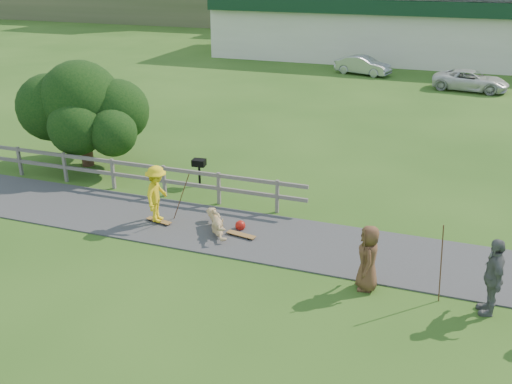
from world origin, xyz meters
TOP-DOWN VIEW (x-y plane):
  - ground at (0.00, 0.00)m, footprint 260.00×260.00m
  - path at (0.00, 1.50)m, footprint 34.00×3.00m
  - fence at (-4.62, 3.30)m, footprint 15.05×0.10m
  - strip_mall at (4.00, 34.94)m, footprint 32.50×10.75m
  - skater_rider at (-1.16, 1.31)m, footprint 0.77×1.20m
  - skater_fallen at (0.75, 1.37)m, footprint 1.68×1.29m
  - spectator_b at (8.21, -0.33)m, footprint 0.64×1.16m
  - spectator_c at (5.42, -0.24)m, footprint 0.69×0.92m
  - car_silver at (0.65, 26.97)m, footprint 4.00×2.26m
  - car_white at (7.63, 24.11)m, footprint 4.61×2.59m
  - tree at (-6.29, 5.05)m, footprint 4.85×4.85m
  - bbq at (-1.29, 4.58)m, footprint 0.48×0.38m
  - longboard_rider at (-1.16, 1.31)m, footprint 0.89×0.39m
  - longboard_fallen at (1.55, 1.27)m, footprint 0.92×0.37m
  - helmet at (1.35, 1.72)m, footprint 0.31×0.31m
  - pole_rider at (-0.56, 1.71)m, footprint 0.03×0.03m
  - pole_spec_left at (5.34, -0.46)m, footprint 0.03×0.03m
  - pole_spec_right at (7.09, -0.23)m, footprint 0.03×0.03m

SIDE VIEW (x-z plane):
  - ground at x=0.00m, z-range 0.00..0.00m
  - path at x=0.00m, z-range 0.00..0.04m
  - longboard_rider at x=-1.16m, z-range 0.00..0.10m
  - longboard_fallen at x=1.55m, z-range 0.00..0.10m
  - helmet at x=1.35m, z-range 0.00..0.31m
  - skater_fallen at x=0.75m, z-range 0.00..0.63m
  - bbq at x=-1.29m, z-range 0.00..0.98m
  - car_white at x=7.63m, z-range 0.00..1.22m
  - car_silver at x=0.65m, z-range 0.00..1.25m
  - fence at x=-4.62m, z-range 0.17..1.27m
  - spectator_c at x=5.42m, z-range 0.00..1.68m
  - pole_spec_left at x=5.34m, z-range 0.00..1.70m
  - pole_rider at x=-0.56m, z-range 0.00..1.71m
  - skater_rider at x=-1.16m, z-range 0.00..1.76m
  - spectator_b at x=8.21m, z-range 0.00..1.87m
  - pole_spec_right at x=7.09m, z-range 0.00..1.99m
  - tree at x=-6.29m, z-range 0.00..3.54m
  - strip_mall at x=4.00m, z-range 0.03..5.13m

